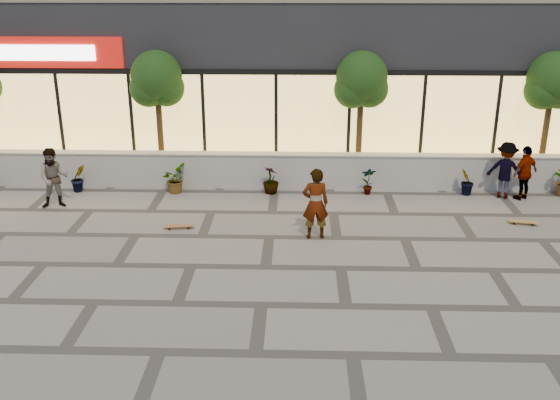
{
  "coord_description": "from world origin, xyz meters",
  "views": [
    {
      "loc": [
        0.68,
        -10.56,
        6.04
      ],
      "look_at": [
        0.29,
        2.34,
        1.3
      ],
      "focal_mm": 40.0,
      "sensor_mm": 36.0,
      "label": 1
    }
  ],
  "objects_px": {
    "tree_mideast": "(361,83)",
    "skateboard_right_near": "(523,222)",
    "skater_center": "(315,204)",
    "skater_left": "(54,178)",
    "skater_right_near": "(525,173)",
    "tree_midwest": "(157,82)",
    "skateboard_center": "(179,226)",
    "skater_right_far": "(506,170)",
    "tree_east": "(552,84)"
  },
  "relations": [
    {
      "from": "tree_mideast",
      "to": "skateboard_right_near",
      "type": "height_order",
      "value": "tree_mideast"
    },
    {
      "from": "skater_center",
      "to": "skater_left",
      "type": "distance_m",
      "value": 7.22
    },
    {
      "from": "skater_right_near",
      "to": "skateboard_right_near",
      "type": "relative_size",
      "value": 2.08
    },
    {
      "from": "skater_center",
      "to": "tree_midwest",
      "type": "bearing_deg",
      "value": -50.6
    },
    {
      "from": "skater_left",
      "to": "skateboard_center",
      "type": "height_order",
      "value": "skater_left"
    },
    {
      "from": "tree_mideast",
      "to": "skater_right_near",
      "type": "bearing_deg",
      "value": -18.76
    },
    {
      "from": "skater_right_near",
      "to": "skater_right_far",
      "type": "xyz_separation_m",
      "value": [
        -0.5,
        0.13,
        0.03
      ]
    },
    {
      "from": "tree_mideast",
      "to": "skater_left",
      "type": "xyz_separation_m",
      "value": [
        -8.38,
        -2.54,
        -2.16
      ]
    },
    {
      "from": "tree_mideast",
      "to": "skater_right_far",
      "type": "distance_m",
      "value": 4.77
    },
    {
      "from": "tree_midwest",
      "to": "skater_left",
      "type": "relative_size",
      "value": 2.37
    },
    {
      "from": "tree_east",
      "to": "skateboard_center",
      "type": "height_order",
      "value": "tree_east"
    },
    {
      "from": "tree_mideast",
      "to": "skater_right_far",
      "type": "bearing_deg",
      "value": -19.29
    },
    {
      "from": "tree_mideast",
      "to": "skater_left",
      "type": "relative_size",
      "value": 2.37
    },
    {
      "from": "tree_midwest",
      "to": "tree_mideast",
      "type": "height_order",
      "value": "same"
    },
    {
      "from": "skater_center",
      "to": "skateboard_right_near",
      "type": "relative_size",
      "value": 2.34
    },
    {
      "from": "skater_left",
      "to": "skateboard_center",
      "type": "distance_m",
      "value": 3.94
    },
    {
      "from": "tree_midwest",
      "to": "skateboard_right_near",
      "type": "xyz_separation_m",
      "value": [
        9.91,
        -3.44,
        -2.91
      ]
    },
    {
      "from": "tree_east",
      "to": "skateboard_center",
      "type": "distance_m",
      "value": 11.4
    },
    {
      "from": "skater_right_far",
      "to": "skater_center",
      "type": "bearing_deg",
      "value": 53.9
    },
    {
      "from": "skater_right_far",
      "to": "skater_right_near",
      "type": "bearing_deg",
      "value": -169.64
    },
    {
      "from": "skateboard_right_near",
      "to": "skater_center",
      "type": "bearing_deg",
      "value": -158.83
    },
    {
      "from": "skater_right_near",
      "to": "skateboard_right_near",
      "type": "bearing_deg",
      "value": 39.9
    },
    {
      "from": "tree_east",
      "to": "skater_right_far",
      "type": "xyz_separation_m",
      "value": [
        -1.5,
        -1.4,
        -2.18
      ]
    },
    {
      "from": "skateboard_center",
      "to": "skater_right_near",
      "type": "bearing_deg",
      "value": 7.06
    },
    {
      "from": "tree_east",
      "to": "skater_left",
      "type": "distance_m",
      "value": 14.27
    },
    {
      "from": "skateboard_center",
      "to": "skater_left",
      "type": "bearing_deg",
      "value": 150.5
    },
    {
      "from": "skater_center",
      "to": "skater_left",
      "type": "relative_size",
      "value": 1.05
    },
    {
      "from": "skateboard_right_near",
      "to": "skater_right_near",
      "type": "bearing_deg",
      "value": 83.61
    },
    {
      "from": "tree_east",
      "to": "skateboard_right_near",
      "type": "xyz_separation_m",
      "value": [
        -1.59,
        -3.44,
        -2.91
      ]
    },
    {
      "from": "skater_center",
      "to": "skater_right_far",
      "type": "height_order",
      "value": "skater_center"
    },
    {
      "from": "tree_midwest",
      "to": "skateboard_right_near",
      "type": "relative_size",
      "value": 5.27
    },
    {
      "from": "skater_right_far",
      "to": "tree_mideast",
      "type": "bearing_deg",
      "value": 5.48
    },
    {
      "from": "tree_midwest",
      "to": "skater_right_near",
      "type": "xyz_separation_m",
      "value": [
        10.5,
        -1.53,
        -2.21
      ]
    },
    {
      "from": "skater_center",
      "to": "skateboard_right_near",
      "type": "xyz_separation_m",
      "value": [
        5.31,
        0.97,
        -0.8
      ]
    },
    {
      "from": "skater_right_near",
      "to": "skater_right_far",
      "type": "height_order",
      "value": "skater_right_far"
    },
    {
      "from": "skater_right_near",
      "to": "tree_east",
      "type": "bearing_deg",
      "value": -156.11
    },
    {
      "from": "tree_midwest",
      "to": "tree_mideast",
      "type": "xyz_separation_m",
      "value": [
        6.0,
        0.0,
        0.0
      ]
    },
    {
      "from": "skater_left",
      "to": "skater_right_far",
      "type": "xyz_separation_m",
      "value": [
        12.38,
        1.14,
        -0.02
      ]
    },
    {
      "from": "tree_mideast",
      "to": "skater_left",
      "type": "distance_m",
      "value": 9.02
    },
    {
      "from": "skater_left",
      "to": "skater_right_far",
      "type": "relative_size",
      "value": 1.02
    },
    {
      "from": "skater_left",
      "to": "skater_right_far",
      "type": "distance_m",
      "value": 12.43
    },
    {
      "from": "tree_mideast",
      "to": "skateboard_center",
      "type": "relative_size",
      "value": 5.11
    },
    {
      "from": "skater_right_far",
      "to": "skater_left",
      "type": "bearing_deg",
      "value": 30.06
    },
    {
      "from": "skater_left",
      "to": "skater_right_far",
      "type": "bearing_deg",
      "value": -10.31
    },
    {
      "from": "skater_center",
      "to": "skater_right_near",
      "type": "relative_size",
      "value": 1.12
    },
    {
      "from": "skater_right_near",
      "to": "skateboard_center",
      "type": "bearing_deg",
      "value": -18.12
    },
    {
      "from": "skater_right_far",
      "to": "tree_east",
      "type": "bearing_deg",
      "value": -112.2
    },
    {
      "from": "skater_center",
      "to": "skater_right_near",
      "type": "xyz_separation_m",
      "value": [
        5.9,
        2.88,
        -0.1
      ]
    },
    {
      "from": "skateboard_center",
      "to": "skateboard_right_near",
      "type": "distance_m",
      "value": 8.71
    },
    {
      "from": "tree_midwest",
      "to": "skater_right_near",
      "type": "height_order",
      "value": "tree_midwest"
    }
  ]
}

